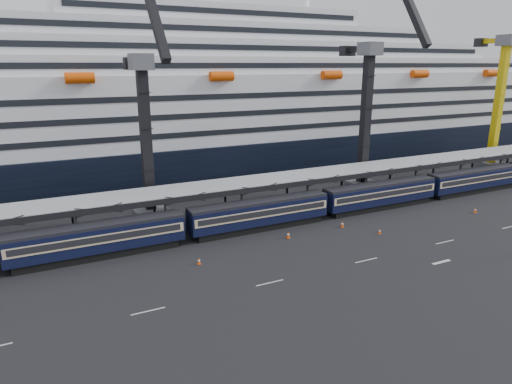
# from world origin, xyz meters

# --- Properties ---
(ground) EXTENTS (260.00, 260.00, 0.00)m
(ground) POSITION_xyz_m (0.00, 0.00, 0.00)
(ground) COLOR black
(ground) RESTS_ON ground
(lane_markings) EXTENTS (111.00, 4.27, 0.02)m
(lane_markings) POSITION_xyz_m (8.15, -5.23, 0.01)
(lane_markings) COLOR beige
(lane_markings) RESTS_ON ground
(train) EXTENTS (133.05, 3.00, 4.05)m
(train) POSITION_xyz_m (-4.65, 10.00, 2.20)
(train) COLOR black
(train) RESTS_ON ground
(canopy) EXTENTS (130.00, 6.25, 5.53)m
(canopy) POSITION_xyz_m (0.00, 14.00, 5.25)
(canopy) COLOR gray
(canopy) RESTS_ON ground
(cruise_ship) EXTENTS (214.09, 28.84, 34.00)m
(cruise_ship) POSITION_xyz_m (-1.08, 45.99, 12.34)
(cruise_ship) COLOR black
(cruise_ship) RESTS_ON ground
(crane_dark_near) EXTENTS (4.50, 17.75, 35.08)m
(crane_dark_near) POSITION_xyz_m (-20.00, 18.59, 11.93)
(crane_dark_near) COLOR #515459
(crane_dark_near) RESTS_ON ground
(crane_dark_mid) EXTENTS (4.50, 18.24, 39.64)m
(crane_dark_mid) POSITION_xyz_m (15.00, 17.59, 13.36)
(crane_dark_mid) COLOR #515459
(crane_dark_mid) RESTS_ON ground
(crane_yellow_near) EXTENTS (4.50, 20.12, 40.16)m
(crane_yellow_near) POSITION_xyz_m (48.00, 18.47, 14.24)
(crane_yellow_near) COLOR #515459
(crane_yellow_near) RESTS_ON ground
(traffic_cone_b) EXTENTS (0.38, 0.38, 0.76)m
(traffic_cone_b) POSITION_xyz_m (-18.74, 3.27, 0.37)
(traffic_cone_b) COLOR #E94B07
(traffic_cone_b) RESTS_ON ground
(traffic_cone_c) EXTENTS (0.42, 0.42, 0.85)m
(traffic_cone_c) POSITION_xyz_m (-6.28, 5.62, 0.42)
(traffic_cone_c) COLOR #E94B07
(traffic_cone_c) RESTS_ON ground
(traffic_cone_d) EXTENTS (0.42, 0.42, 0.84)m
(traffic_cone_d) POSITION_xyz_m (2.09, 5.82, 0.42)
(traffic_cone_d) COLOR #E94B07
(traffic_cone_d) RESTS_ON ground
(traffic_cone_e) EXTENTS (0.35, 0.35, 0.69)m
(traffic_cone_e) POSITION_xyz_m (4.84, 1.73, 0.34)
(traffic_cone_e) COLOR #E94B07
(traffic_cone_e) RESTS_ON ground
(traffic_cone_f) EXTENTS (0.41, 0.41, 0.81)m
(traffic_cone_f) POSITION_xyz_m (22.99, 2.19, 0.40)
(traffic_cone_f) COLOR #E94B07
(traffic_cone_f) RESTS_ON ground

